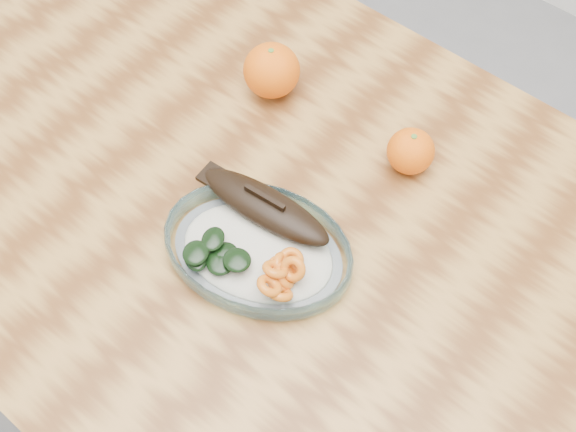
{
  "coord_description": "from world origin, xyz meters",
  "views": [
    {
      "loc": [
        0.35,
        -0.38,
        1.56
      ],
      "look_at": [
        0.04,
        -0.0,
        0.77
      ],
      "focal_mm": 45.0,
      "sensor_mm": 36.0,
      "label": 1
    }
  ],
  "objects_px": {
    "dining_table": "(268,244)",
    "orange_left": "(272,70)",
    "plated_meal": "(258,247)",
    "orange_right": "(411,151)"
  },
  "relations": [
    {
      "from": "dining_table",
      "to": "plated_meal",
      "type": "relative_size",
      "value": 2.15
    },
    {
      "from": "plated_meal",
      "to": "orange_right",
      "type": "bearing_deg",
      "value": 56.78
    },
    {
      "from": "dining_table",
      "to": "orange_left",
      "type": "height_order",
      "value": "orange_left"
    },
    {
      "from": "plated_meal",
      "to": "orange_left",
      "type": "height_order",
      "value": "orange_left"
    },
    {
      "from": "plated_meal",
      "to": "orange_left",
      "type": "bearing_deg",
      "value": 109.28
    },
    {
      "from": "plated_meal",
      "to": "orange_right",
      "type": "relative_size",
      "value": 8.6
    },
    {
      "from": "plated_meal",
      "to": "orange_right",
      "type": "distance_m",
      "value": 0.25
    },
    {
      "from": "dining_table",
      "to": "plated_meal",
      "type": "bearing_deg",
      "value": -57.34
    },
    {
      "from": "dining_table",
      "to": "plated_meal",
      "type": "distance_m",
      "value": 0.14
    },
    {
      "from": "dining_table",
      "to": "orange_left",
      "type": "relative_size",
      "value": 14.57
    }
  ]
}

